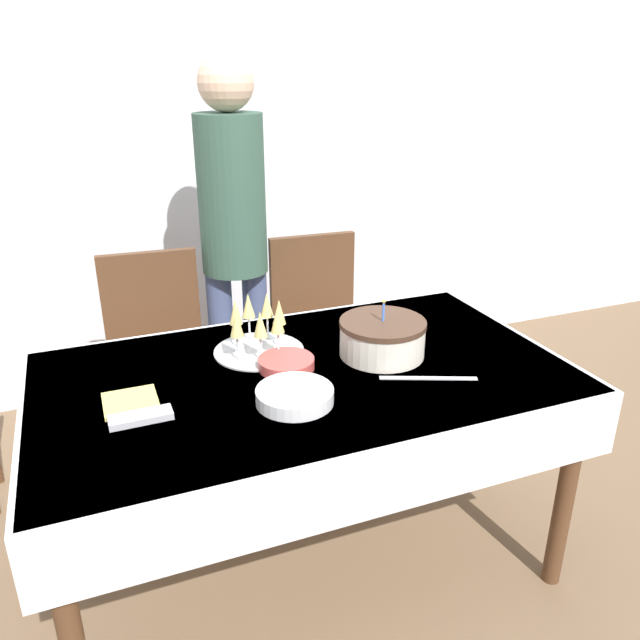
# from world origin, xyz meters

# --- Properties ---
(ground_plane) EXTENTS (12.00, 12.00, 0.00)m
(ground_plane) POSITION_xyz_m (0.00, 0.00, 0.00)
(ground_plane) COLOR brown
(wall_back) EXTENTS (8.00, 0.05, 2.70)m
(wall_back) POSITION_xyz_m (0.00, 1.56, 1.35)
(wall_back) COLOR silver
(wall_back) RESTS_ON ground_plane
(dining_table) EXTENTS (1.66, 0.95, 0.76)m
(dining_table) POSITION_xyz_m (0.00, 0.00, 0.66)
(dining_table) COLOR white
(dining_table) RESTS_ON ground_plane
(dining_chair_far_left) EXTENTS (0.44, 0.44, 0.94)m
(dining_chair_far_left) POSITION_xyz_m (-0.36, 0.80, 0.51)
(dining_chair_far_left) COLOR #51331E
(dining_chair_far_left) RESTS_ON ground_plane
(dining_chair_far_right) EXTENTS (0.44, 0.44, 0.94)m
(dining_chair_far_right) POSITION_xyz_m (0.37, 0.80, 0.51)
(dining_chair_far_right) COLOR #51331E
(dining_chair_far_right) RESTS_ON ground_plane
(birthday_cake) EXTENTS (0.28, 0.28, 0.20)m
(birthday_cake) POSITION_xyz_m (0.28, 0.02, 0.82)
(birthday_cake) COLOR silver
(birthday_cake) RESTS_ON dining_table
(champagne_tray) EXTENTS (0.30, 0.30, 0.18)m
(champagne_tray) POSITION_xyz_m (-0.09, 0.19, 0.85)
(champagne_tray) COLOR silver
(champagne_tray) RESTS_ON dining_table
(plate_stack_main) EXTENTS (0.22, 0.22, 0.04)m
(plate_stack_main) POSITION_xyz_m (-0.09, -0.17, 0.78)
(plate_stack_main) COLOR white
(plate_stack_main) RESTS_ON dining_table
(plate_stack_dessert) EXTENTS (0.18, 0.18, 0.03)m
(plate_stack_dessert) POSITION_xyz_m (-0.05, 0.04, 0.78)
(plate_stack_dessert) COLOR #CC4C47
(plate_stack_dessert) RESTS_ON dining_table
(cake_knife) EXTENTS (0.28, 0.13, 0.00)m
(cake_knife) POSITION_xyz_m (0.34, -0.19, 0.76)
(cake_knife) COLOR silver
(cake_knife) RESTS_ON dining_table
(fork_pile) EXTENTS (0.17, 0.06, 0.02)m
(fork_pile) POSITION_xyz_m (-0.51, -0.11, 0.77)
(fork_pile) COLOR silver
(fork_pile) RESTS_ON dining_table
(napkin_pile) EXTENTS (0.15, 0.15, 0.01)m
(napkin_pile) POSITION_xyz_m (-0.53, -0.01, 0.76)
(napkin_pile) COLOR #E0D166
(napkin_pile) RESTS_ON dining_table
(person_standing) EXTENTS (0.28, 0.28, 1.70)m
(person_standing) POSITION_xyz_m (0.01, 0.89, 1.03)
(person_standing) COLOR #3F4C72
(person_standing) RESTS_ON ground_plane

